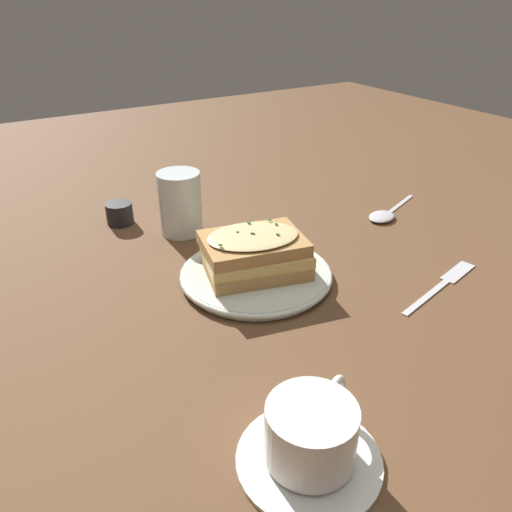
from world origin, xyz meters
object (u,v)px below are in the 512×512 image
(fork, at_px, (447,281))
(condiment_pot, at_px, (120,213))
(sandwich, at_px, (255,253))
(water_glass, at_px, (180,203))
(dinner_plate, at_px, (256,274))
(spoon, at_px, (384,215))
(teacup_with_saucer, at_px, (311,438))

(fork, relative_size, condiment_pot, 4.00)
(sandwich, bearing_deg, condiment_pot, 20.21)
(condiment_pot, bearing_deg, water_glass, -138.29)
(dinner_plate, height_order, spoon, dinner_plate)
(sandwich, xyz_separation_m, spoon, (0.06, -0.32, -0.04))
(fork, bearing_deg, spoon, 145.22)
(dinner_plate, bearing_deg, spoon, -78.82)
(teacup_with_saucer, height_order, condiment_pot, teacup_with_saucer)
(teacup_with_saucer, distance_m, spoon, 0.58)
(teacup_with_saucer, xyz_separation_m, spoon, (0.36, -0.45, -0.02))
(sandwich, height_order, condiment_pot, sandwich)
(fork, distance_m, spoon, 0.23)
(teacup_with_saucer, bearing_deg, condiment_pot, 61.11)
(sandwich, relative_size, condiment_pot, 3.50)
(sandwich, xyz_separation_m, teacup_with_saucer, (-0.30, 0.13, -0.01))
(water_glass, bearing_deg, teacup_with_saucer, 169.00)
(fork, height_order, spoon, spoon)
(sandwich, xyz_separation_m, water_glass, (0.20, 0.03, 0.01))
(sandwich, bearing_deg, dinner_plate, -164.56)
(spoon, bearing_deg, sandwich, 79.69)
(dinner_plate, bearing_deg, condiment_pot, 20.17)
(sandwich, relative_size, spoon, 0.98)
(sandwich, relative_size, water_glass, 1.54)
(condiment_pot, bearing_deg, dinner_plate, -159.83)
(sandwich, bearing_deg, teacup_with_saucer, 157.52)
(water_glass, height_order, condiment_pot, water_glass)
(water_glass, height_order, fork, water_glass)
(fork, bearing_deg, water_glass, -157.28)
(dinner_plate, height_order, sandwich, sandwich)
(teacup_with_saucer, xyz_separation_m, water_glass, (0.51, -0.10, 0.03))
(water_glass, xyz_separation_m, condiment_pot, (0.09, 0.08, -0.04))
(water_glass, relative_size, fork, 0.57)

